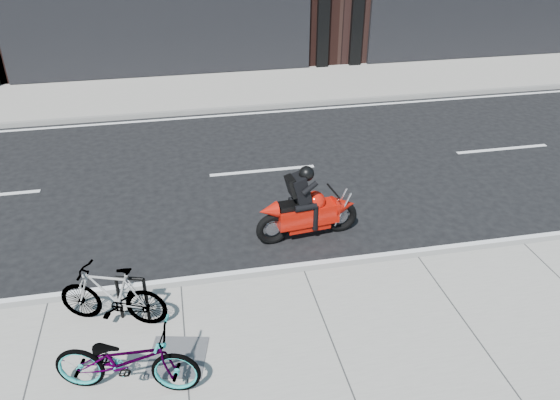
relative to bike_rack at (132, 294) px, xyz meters
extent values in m
plane|color=black|center=(2.68, 2.60, -0.57)|extent=(120.00, 120.00, 0.00)
cube|color=gray|center=(2.68, 10.35, -0.51)|extent=(60.00, 3.50, 0.13)
cylinder|color=black|center=(-0.19, 0.06, -0.08)|extent=(0.05, 0.05, 0.73)
cylinder|color=black|center=(0.19, -0.06, -0.08)|extent=(0.05, 0.05, 0.73)
cylinder|color=black|center=(0.00, 0.00, 0.29)|extent=(0.40, 0.17, 0.05)
imported|color=gray|center=(-0.02, -1.29, 0.03)|extent=(1.91, 1.06, 0.95)
imported|color=gray|center=(-0.27, 0.00, 0.04)|extent=(1.65, 0.95, 0.95)
torus|color=black|center=(3.68, 1.86, -0.27)|extent=(0.63, 0.20, 0.62)
torus|color=black|center=(2.36, 1.70, -0.27)|extent=(0.63, 0.20, 0.62)
cube|color=#B41308|center=(3.01, 1.78, -0.08)|extent=(1.16, 0.48, 0.36)
cone|color=#B41308|center=(3.72, 1.86, -0.03)|extent=(0.47, 0.46, 0.41)
sphere|color=#B41308|center=(3.15, 1.80, 0.16)|extent=(0.37, 0.37, 0.37)
cube|color=black|center=(2.73, 1.75, 0.14)|extent=(0.54, 0.32, 0.11)
cylinder|color=silver|center=(2.48, 1.89, -0.29)|extent=(0.52, 0.14, 0.08)
cube|color=black|center=(2.86, 1.76, 0.46)|extent=(0.40, 0.38, 0.55)
cube|color=black|center=(2.71, 1.74, 0.53)|extent=(0.25, 0.30, 0.38)
sphere|color=black|center=(2.97, 1.77, 0.74)|extent=(0.27, 0.27, 0.27)
cube|color=#515154|center=(0.56, -0.90, -0.43)|extent=(0.90, 0.90, 0.02)
camera|label=1|loc=(0.86, -6.36, 5.01)|focal=35.00mm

